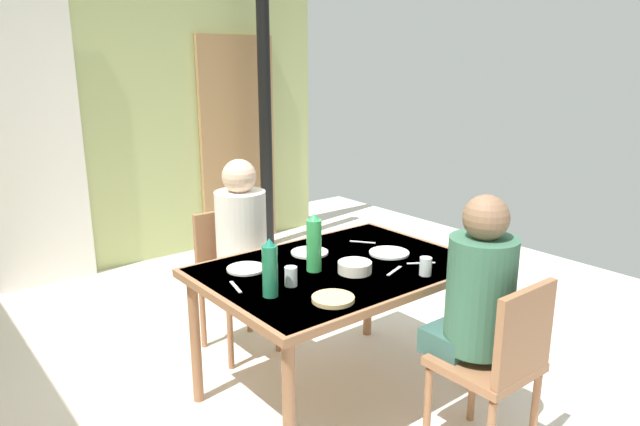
{
  "coord_description": "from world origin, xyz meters",
  "views": [
    {
      "loc": [
        -1.44,
        -2.25,
        1.77
      ],
      "look_at": [
        0.37,
        0.01,
        1.0
      ],
      "focal_mm": 32.2,
      "sensor_mm": 36.0,
      "label": 1
    }
  ],
  "objects_px": {
    "water_bottle_green_far": "(314,244)",
    "serving_bowl_center": "(355,267)",
    "person_near_diner": "(478,291)",
    "water_bottle_green_near": "(270,269)",
    "dining_table": "(338,278)",
    "chair_far_diner": "(233,271)",
    "chair_near_diner": "(499,361)",
    "person_far_diner": "(242,233)"
  },
  "relations": [
    {
      "from": "person_near_diner",
      "to": "water_bottle_green_near",
      "type": "height_order",
      "value": "person_near_diner"
    },
    {
      "from": "dining_table",
      "to": "person_far_diner",
      "type": "distance_m",
      "value": 0.73
    },
    {
      "from": "chair_far_diner",
      "to": "serving_bowl_center",
      "type": "xyz_separation_m",
      "value": [
        0.15,
        -0.97,
        0.27
      ]
    },
    {
      "from": "dining_table",
      "to": "chair_far_diner",
      "type": "bearing_deg",
      "value": 99.66
    },
    {
      "from": "serving_bowl_center",
      "to": "chair_far_diner",
      "type": "bearing_deg",
      "value": 98.58
    },
    {
      "from": "dining_table",
      "to": "chair_far_diner",
      "type": "distance_m",
      "value": 0.87
    },
    {
      "from": "person_far_diner",
      "to": "person_near_diner",
      "type": "bearing_deg",
      "value": 104.04
    },
    {
      "from": "chair_near_diner",
      "to": "chair_far_diner",
      "type": "height_order",
      "value": "same"
    },
    {
      "from": "chair_near_diner",
      "to": "water_bottle_green_near",
      "type": "relative_size",
      "value": 3.21
    },
    {
      "from": "dining_table",
      "to": "water_bottle_green_near",
      "type": "distance_m",
      "value": 0.54
    },
    {
      "from": "chair_near_diner",
      "to": "water_bottle_green_far",
      "type": "bearing_deg",
      "value": 111.99
    },
    {
      "from": "chair_near_diner",
      "to": "serving_bowl_center",
      "type": "height_order",
      "value": "chair_near_diner"
    },
    {
      "from": "chair_far_diner",
      "to": "person_far_diner",
      "type": "height_order",
      "value": "person_far_diner"
    },
    {
      "from": "person_near_diner",
      "to": "water_bottle_green_near",
      "type": "xyz_separation_m",
      "value": [
        -0.7,
        0.6,
        0.09
      ]
    },
    {
      "from": "person_near_diner",
      "to": "serving_bowl_center",
      "type": "relative_size",
      "value": 4.53
    },
    {
      "from": "chair_near_diner",
      "to": "serving_bowl_center",
      "type": "distance_m",
      "value": 0.8
    },
    {
      "from": "chair_near_diner",
      "to": "person_far_diner",
      "type": "distance_m",
      "value": 1.61
    },
    {
      "from": "person_near_diner",
      "to": "dining_table",
      "type": "bearing_deg",
      "value": 106.55
    },
    {
      "from": "person_near_diner",
      "to": "chair_far_diner",
      "type": "bearing_deg",
      "value": 102.85
    },
    {
      "from": "water_bottle_green_near",
      "to": "person_near_diner",
      "type": "bearing_deg",
      "value": -40.51
    },
    {
      "from": "chair_far_diner",
      "to": "water_bottle_green_near",
      "type": "height_order",
      "value": "water_bottle_green_near"
    },
    {
      "from": "water_bottle_green_near",
      "to": "serving_bowl_center",
      "type": "bearing_deg",
      "value": -1.95
    },
    {
      "from": "chair_near_diner",
      "to": "person_far_diner",
      "type": "height_order",
      "value": "person_far_diner"
    },
    {
      "from": "chair_far_diner",
      "to": "water_bottle_green_far",
      "type": "distance_m",
      "value": 0.91
    },
    {
      "from": "chair_far_diner",
      "to": "serving_bowl_center",
      "type": "distance_m",
      "value": 1.02
    },
    {
      "from": "chair_far_diner",
      "to": "water_bottle_green_near",
      "type": "xyz_separation_m",
      "value": [
        -0.35,
        -0.95,
        0.37
      ]
    },
    {
      "from": "chair_near_diner",
      "to": "chair_far_diner",
      "type": "xyz_separation_m",
      "value": [
        -0.35,
        1.68,
        0.0
      ]
    },
    {
      "from": "dining_table",
      "to": "chair_far_diner",
      "type": "xyz_separation_m",
      "value": [
        -0.14,
        0.84,
        -0.18
      ]
    },
    {
      "from": "water_bottle_green_far",
      "to": "chair_far_diner",
      "type": "bearing_deg",
      "value": 90.25
    },
    {
      "from": "water_bottle_green_far",
      "to": "serving_bowl_center",
      "type": "height_order",
      "value": "water_bottle_green_far"
    },
    {
      "from": "person_near_diner",
      "to": "serving_bowl_center",
      "type": "distance_m",
      "value": 0.62
    },
    {
      "from": "water_bottle_green_far",
      "to": "person_far_diner",
      "type": "bearing_deg",
      "value": 90.3
    },
    {
      "from": "person_near_diner",
      "to": "water_bottle_green_far",
      "type": "height_order",
      "value": "person_near_diner"
    },
    {
      "from": "water_bottle_green_far",
      "to": "serving_bowl_center",
      "type": "distance_m",
      "value": 0.23
    },
    {
      "from": "person_near_diner",
      "to": "chair_near_diner",
      "type": "bearing_deg",
      "value": -90.0
    },
    {
      "from": "water_bottle_green_near",
      "to": "chair_far_diner",
      "type": "bearing_deg",
      "value": 69.9
    },
    {
      "from": "chair_near_diner",
      "to": "dining_table",
      "type": "bearing_deg",
      "value": 103.99
    },
    {
      "from": "water_bottle_green_near",
      "to": "water_bottle_green_far",
      "type": "bearing_deg",
      "value": 20.44
    },
    {
      "from": "dining_table",
      "to": "water_bottle_green_far",
      "type": "relative_size",
      "value": 4.62
    },
    {
      "from": "person_near_diner",
      "to": "water_bottle_green_far",
      "type": "bearing_deg",
      "value": 115.61
    },
    {
      "from": "person_near_diner",
      "to": "serving_bowl_center",
      "type": "xyz_separation_m",
      "value": [
        -0.21,
        0.58,
        -0.01
      ]
    },
    {
      "from": "chair_far_diner",
      "to": "serving_bowl_center",
      "type": "relative_size",
      "value": 5.12
    }
  ]
}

